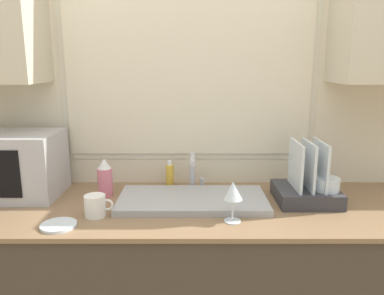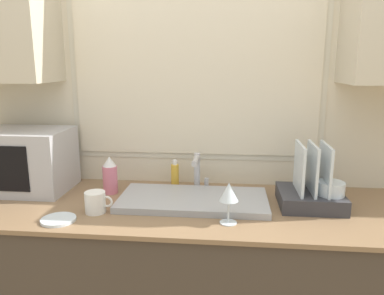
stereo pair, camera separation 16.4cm
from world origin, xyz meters
name	(u,v)px [view 2 (the right image)]	position (x,y,z in m)	size (l,w,h in m)	color
countertop	(189,291)	(0.00, 0.33, 0.46)	(2.31, 0.69, 0.91)	#42382D
wall_back	(196,96)	(0.00, 0.66, 1.38)	(6.00, 0.38, 2.60)	beige
sink_basin	(193,200)	(0.02, 0.35, 0.92)	(0.69, 0.34, 0.03)	#9EA0A5
faucet	(198,169)	(0.02, 0.53, 1.03)	(0.08, 0.17, 0.19)	#B7B7BC
microwave	(23,160)	(-0.87, 0.46, 1.07)	(0.46, 0.33, 0.31)	#B2B2B7
dish_rack	(313,191)	(0.56, 0.37, 0.98)	(0.28, 0.27, 0.29)	#333338
spray_bottle	(110,176)	(-0.41, 0.45, 1.00)	(0.07, 0.07, 0.19)	#D8728C
soap_bottle	(175,175)	(-0.10, 0.57, 0.98)	(0.04, 0.04, 0.15)	gold
mug_near_sink	(96,202)	(-0.40, 0.20, 0.96)	(0.12, 0.09, 0.09)	white
wine_glass	(229,193)	(0.18, 0.14, 1.04)	(0.08, 0.08, 0.17)	silver
small_plate	(58,220)	(-0.52, 0.09, 0.92)	(0.14, 0.14, 0.01)	silver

